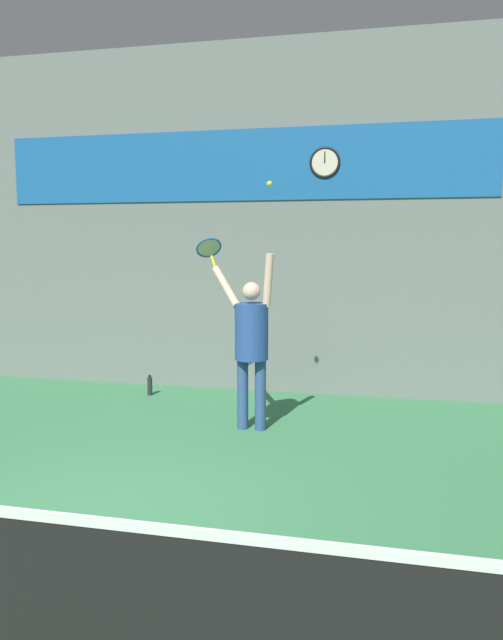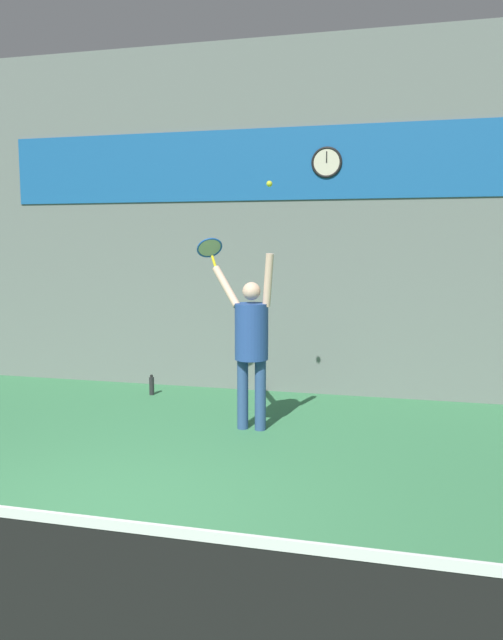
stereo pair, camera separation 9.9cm
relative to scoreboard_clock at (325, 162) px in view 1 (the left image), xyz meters
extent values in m
plane|color=#387A4C|center=(-1.25, -4.56, -3.27)|extent=(18.00, 18.00, 0.00)
cube|color=slate|center=(-1.25, 0.08, -0.77)|extent=(18.00, 0.10, 5.00)
cube|color=#195B9E|center=(-1.25, 0.02, 0.00)|extent=(7.13, 0.02, 1.00)
cylinder|color=beige|center=(0.00, 0.00, 0.00)|extent=(0.39, 0.02, 0.39)
torus|color=black|center=(0.00, 0.00, 0.00)|extent=(0.43, 0.04, 0.43)
cube|color=black|center=(0.00, -0.01, 0.07)|extent=(0.02, 0.01, 0.16)
cylinder|color=#2D4C7F|center=(-0.71, -1.87, -2.86)|extent=(0.13, 0.13, 0.83)
cylinder|color=#2D4C7F|center=(-0.49, -1.87, -2.86)|extent=(0.13, 0.13, 0.83)
cylinder|color=#26478C|center=(-0.60, -1.87, -2.12)|extent=(0.39, 0.39, 0.65)
sphere|color=beige|center=(-0.60, -1.87, -1.65)|extent=(0.21, 0.21, 0.21)
cylinder|color=beige|center=(-0.40, -1.89, -1.52)|extent=(0.18, 0.17, 0.61)
cylinder|color=beige|center=(-0.94, -1.73, -1.61)|extent=(0.44, 0.38, 0.48)
cylinder|color=yellow|center=(-1.15, -1.54, -1.33)|extent=(0.12, 0.16, 0.16)
torus|color=#1E51A5|center=(-1.26, -1.38, -1.16)|extent=(0.40, 0.38, 0.25)
cylinder|color=beige|center=(-1.26, -1.38, -1.16)|extent=(0.34, 0.31, 0.21)
sphere|color=#CCDB2D|center=(-0.38, -1.95, -0.46)|extent=(0.07, 0.07, 0.07)
cylinder|color=#262628|center=(-2.40, -0.61, -3.14)|extent=(0.07, 0.07, 0.26)
cylinder|color=black|center=(-2.40, -0.61, -3.00)|extent=(0.04, 0.04, 0.04)
camera|label=1|loc=(1.03, -8.79, -1.10)|focal=35.00mm
camera|label=2|loc=(1.12, -8.76, -1.10)|focal=35.00mm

